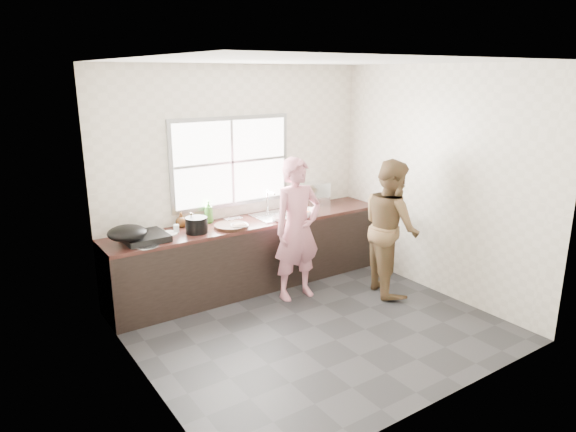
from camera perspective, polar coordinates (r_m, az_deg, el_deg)
floor at (r=5.58m, az=2.96°, el=-12.16°), size 3.60×3.20×0.01m
ceiling at (r=4.94m, az=3.42°, el=16.88°), size 3.60×3.20×0.01m
wall_back at (r=6.41m, az=-5.55°, el=4.35°), size 3.60×0.01×2.70m
wall_left at (r=4.29m, az=-16.45°, el=-1.91°), size 0.01×3.20×2.70m
wall_right at (r=6.33m, az=16.34°, el=3.64°), size 0.01×3.20×2.70m
wall_front at (r=3.99m, az=17.26°, el=-3.27°), size 3.60×0.01×2.70m
cabinet at (r=6.40m, az=-3.97°, el=-4.38°), size 3.60×0.62×0.82m
countertop at (r=6.27m, az=-4.04°, el=-0.69°), size 3.60×0.64×0.04m
sink at (r=6.43m, az=-1.35°, el=0.02°), size 0.55×0.45×0.02m
faucet at (r=6.56m, az=-2.31°, el=1.62°), size 0.02×0.02×0.30m
window_frame at (r=6.32m, az=-6.33°, el=6.00°), size 1.60×0.05×1.10m
window_glazing at (r=6.30m, az=-6.22°, el=5.97°), size 1.50×0.01×1.00m
woman at (r=5.99m, az=1.05°, el=-1.98°), size 0.59×0.40×1.57m
person_side at (r=6.26m, az=11.36°, el=-1.20°), size 0.87×0.97×1.64m
cutting_board at (r=5.99m, az=-6.33°, el=-1.12°), size 0.46×0.46×0.04m
cleaver at (r=6.21m, az=-6.11°, el=-0.27°), size 0.23×0.12×0.01m
bowl_mince at (r=5.94m, az=-5.41°, el=-1.17°), size 0.25×0.25×0.05m
bowl_crabs at (r=6.43m, az=2.07°, el=0.29°), size 0.25×0.25×0.07m
bowl_held at (r=6.22m, az=-1.03°, el=-0.25°), size 0.28×0.28×0.07m
black_pot at (r=5.84m, az=-10.13°, el=-1.00°), size 0.31×0.31×0.18m
plate_food at (r=5.87m, az=-13.17°, el=-1.92°), size 0.22×0.22×0.02m
bottle_green at (r=6.19m, az=-8.81°, el=0.49°), size 0.11×0.11×0.28m
bottle_brown_tall at (r=5.91m, az=-10.68°, el=-0.73°), size 0.10×0.10×0.20m
bottle_brown_short at (r=6.10m, az=-11.79°, el=-0.50°), size 0.13×0.13×0.15m
glass_jar at (r=5.91m, az=-12.30°, el=-1.37°), size 0.06×0.06×0.09m
burner at (r=5.72m, az=-15.64°, el=-2.29°), size 0.46×0.46×0.07m
wok at (r=5.57m, az=-17.45°, el=-1.80°), size 0.52×0.52×0.15m
dish_rack at (r=6.99m, az=2.71°, el=2.51°), size 0.43×0.31×0.30m
pot_lid_left at (r=5.53m, az=-15.50°, el=-3.17°), size 0.29×0.29×0.01m
pot_lid_right at (r=6.00m, az=-14.86°, el=-1.66°), size 0.34×0.34×0.01m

